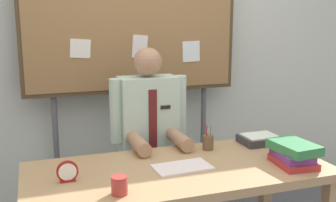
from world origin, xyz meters
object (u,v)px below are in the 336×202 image
object	(u,v)px
coffee_mug	(119,185)
paper_tray	(260,139)
bulletin_board	(133,19)
pen_holder	(208,142)
desk	(178,181)
person	(149,151)
book_stack	(293,154)
open_notebook	(182,167)
desk_clock	(67,172)

from	to	relation	value
coffee_mug	paper_tray	bearing A→B (deg)	24.31
bulletin_board	pen_holder	size ratio (longest dim) A/B	13.49
desk	person	xyz separation A→B (m)	(0.00, 0.60, -0.01)
bulletin_board	paper_tray	bearing A→B (deg)	-48.00
pen_holder	paper_tray	distance (m)	0.39
coffee_mug	paper_tray	xyz separation A→B (m)	(1.07, 0.48, -0.02)
desk	coffee_mug	size ratio (longest dim) A/B	18.92
book_stack	paper_tray	distance (m)	0.42
open_notebook	desk_clock	xyz separation A→B (m)	(-0.63, 0.02, 0.04)
open_notebook	paper_tray	world-z (taller)	paper_tray
book_stack	pen_holder	world-z (taller)	pen_holder
person	coffee_mug	world-z (taller)	person
desk_clock	paper_tray	distance (m)	1.32
desk	paper_tray	size ratio (longest dim) A/B	6.60
desk_clock	paper_tray	bearing A→B (deg)	10.63
person	book_stack	bearing A→B (deg)	-50.44
bulletin_board	paper_tray	distance (m)	1.29
bulletin_board	open_notebook	bearing A→B (deg)	-89.14
person	paper_tray	world-z (taller)	person
desk	person	bearing A→B (deg)	90.00
coffee_mug	book_stack	bearing A→B (deg)	3.61
desk	open_notebook	bearing A→B (deg)	-52.40
desk_clock	coffee_mug	world-z (taller)	desk_clock
person	open_notebook	size ratio (longest dim) A/B	4.21
paper_tray	open_notebook	bearing A→B (deg)	-158.40
bulletin_board	paper_tray	xyz separation A→B (m)	(0.68, -0.75, -0.80)
person	bulletin_board	bearing A→B (deg)	89.98
book_stack	open_notebook	bearing A→B (deg)	165.96
desk_clock	desk	bearing A→B (deg)	0.02
bulletin_board	pen_holder	world-z (taller)	bulletin_board
book_stack	coffee_mug	distance (m)	1.04
coffee_mug	open_notebook	bearing A→B (deg)	28.45
open_notebook	pen_holder	size ratio (longest dim) A/B	2.02
desk	open_notebook	size ratio (longest dim) A/B	5.30
book_stack	paper_tray	bearing A→B (deg)	84.86
person	pen_holder	xyz separation A→B (m)	(0.29, -0.37, 0.14)
open_notebook	paper_tray	xyz separation A→B (m)	(0.66, 0.26, 0.02)
person	desk_clock	bearing A→B (deg)	-135.72
desk_clock	pen_holder	world-z (taller)	pen_holder
open_notebook	paper_tray	distance (m)	0.71
open_notebook	desk	bearing A→B (deg)	127.60
person	pen_holder	size ratio (longest dim) A/B	8.51
coffee_mug	desk	bearing A→B (deg)	31.55
desk	pen_holder	xyz separation A→B (m)	(0.29, 0.23, 0.13)
person	desk_clock	world-z (taller)	person
coffee_mug	person	bearing A→B (deg)	64.92
open_notebook	paper_tray	size ratio (longest dim) A/B	1.24
coffee_mug	paper_tray	distance (m)	1.18
open_notebook	coffee_mug	xyz separation A→B (m)	(-0.41, -0.22, 0.04)
coffee_mug	pen_holder	world-z (taller)	pen_holder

